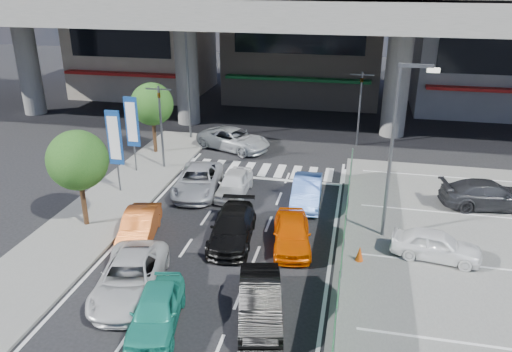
% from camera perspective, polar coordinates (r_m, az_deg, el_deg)
% --- Properties ---
extents(ground, '(120.00, 120.00, 0.00)m').
position_cam_1_polar(ground, '(19.88, -6.52, -12.98)').
color(ground, black).
rests_on(ground, ground).
extents(parking_lot, '(12.00, 28.00, 0.06)m').
position_cam_1_polar(parking_lot, '(21.44, 25.38, -12.30)').
color(parking_lot, '#5F5F5D').
rests_on(parking_lot, ground).
extents(sidewalk_left, '(4.00, 30.00, 0.12)m').
position_cam_1_polar(sidewalk_left, '(25.65, -18.75, -5.28)').
color(sidewalk_left, '#5F5F5D').
rests_on(sidewalk_left, ground).
extents(fence_run, '(0.16, 22.00, 1.80)m').
position_cam_1_polar(fence_run, '(19.41, 9.64, -10.93)').
color(fence_run, '#1D572F').
rests_on(fence_run, ground).
extents(expressway, '(64.00, 14.00, 10.75)m').
position_cam_1_polar(expressway, '(37.78, 3.82, 18.26)').
color(expressway, slate).
rests_on(expressway, ground).
extents(building_west, '(12.00, 10.90, 13.00)m').
position_cam_1_polar(building_west, '(52.15, -12.92, 16.40)').
color(building_west, '#A19782').
rests_on(building_west, ground).
extents(building_center, '(14.00, 10.90, 15.00)m').
position_cam_1_polar(building_center, '(48.72, 5.78, 17.62)').
color(building_center, gray).
rests_on(building_center, ground).
extents(building_east, '(12.00, 10.90, 12.00)m').
position_cam_1_polar(building_east, '(48.71, 25.18, 13.92)').
color(building_east, gray).
rests_on(building_east, ground).
extents(traffic_light_left, '(1.60, 1.24, 5.20)m').
position_cam_1_polar(traffic_light_left, '(30.62, -10.95, 7.77)').
color(traffic_light_left, '#595B60').
rests_on(traffic_light_left, ground).
extents(traffic_light_right, '(1.60, 1.24, 5.20)m').
position_cam_1_polar(traffic_light_right, '(35.10, 11.91, 9.55)').
color(traffic_light_right, '#595B60').
rests_on(traffic_light_right, ground).
extents(street_lamp_right, '(1.65, 0.22, 8.00)m').
position_cam_1_polar(street_lamp_right, '(22.37, 15.78, 4.13)').
color(street_lamp_right, '#595B60').
rests_on(street_lamp_right, ground).
extents(street_lamp_left, '(1.65, 0.22, 8.00)m').
position_cam_1_polar(street_lamp_left, '(35.95, -7.56, 11.49)').
color(street_lamp_left, '#595B60').
rests_on(street_lamp_left, ground).
extents(signboard_near, '(0.80, 0.14, 4.70)m').
position_cam_1_polar(signboard_near, '(27.81, -15.84, 3.96)').
color(signboard_near, '#595B60').
rests_on(signboard_near, ground).
extents(signboard_far, '(0.80, 0.14, 4.70)m').
position_cam_1_polar(signboard_far, '(30.54, -13.98, 5.77)').
color(signboard_far, '#595B60').
rests_on(signboard_far, ground).
extents(tree_near, '(2.80, 2.80, 4.80)m').
position_cam_1_polar(tree_near, '(24.36, -19.71, 1.68)').
color(tree_near, '#382314').
rests_on(tree_near, ground).
extents(tree_far, '(2.80, 2.80, 4.80)m').
position_cam_1_polar(tree_far, '(33.60, -11.80, 8.03)').
color(tree_far, '#382314').
rests_on(tree_far, ground).
extents(sedan_white_mid_left, '(3.25, 5.33, 1.38)m').
position_cam_1_polar(sedan_white_mid_left, '(19.89, -14.22, -11.18)').
color(sedan_white_mid_left, silver).
rests_on(sedan_white_mid_left, ground).
extents(taxi_teal_mid, '(2.30, 4.17, 1.34)m').
position_cam_1_polar(taxi_teal_mid, '(18.07, -11.32, -14.77)').
color(taxi_teal_mid, teal).
rests_on(taxi_teal_mid, ground).
extents(hatch_black_mid_right, '(2.32, 4.40, 1.38)m').
position_cam_1_polar(hatch_black_mid_right, '(18.11, 0.47, -14.09)').
color(hatch_black_mid_right, black).
rests_on(hatch_black_mid_right, ground).
extents(taxi_orange_left, '(2.17, 4.15, 1.30)m').
position_cam_1_polar(taxi_orange_left, '(23.52, -13.18, -5.61)').
color(taxi_orange_left, '#C0521A').
rests_on(taxi_orange_left, ground).
extents(sedan_black_mid, '(2.33, 4.76, 1.33)m').
position_cam_1_polar(sedan_black_mid, '(22.78, -2.71, -5.92)').
color(sedan_black_mid, black).
rests_on(sedan_black_mid, ground).
extents(taxi_orange_right, '(2.27, 4.26, 1.38)m').
position_cam_1_polar(taxi_orange_right, '(22.34, 4.11, -6.49)').
color(taxi_orange_right, '#E15100').
rests_on(taxi_orange_right, ground).
extents(wagon_silver_front_left, '(2.90, 5.22, 1.38)m').
position_cam_1_polar(wagon_silver_front_left, '(27.84, -6.66, -0.52)').
color(wagon_silver_front_left, '#AFB0B7').
rests_on(wagon_silver_front_left, ground).
extents(sedan_white_front_mid, '(1.57, 3.85, 1.31)m').
position_cam_1_polar(sedan_white_front_mid, '(27.38, -2.49, -0.87)').
color(sedan_white_front_mid, silver).
rests_on(sedan_white_front_mid, ground).
extents(kei_truck_front_right, '(1.64, 4.25, 1.38)m').
position_cam_1_polar(kei_truck_front_right, '(26.46, 5.82, -1.75)').
color(kei_truck_front_right, '#5380E0').
rests_on(kei_truck_front_right, ground).
extents(crossing_wagon_silver, '(5.70, 4.13, 1.44)m').
position_cam_1_polar(crossing_wagon_silver, '(34.46, -2.56, 4.22)').
color(crossing_wagon_silver, '#B9BEC2').
rests_on(crossing_wagon_silver, ground).
extents(parked_sedan_white, '(3.92, 2.07, 1.27)m').
position_cam_1_polar(parked_sedan_white, '(22.69, 19.88, -7.40)').
color(parked_sedan_white, white).
rests_on(parked_sedan_white, parking_lot).
extents(parked_sedan_dgrey, '(5.12, 2.73, 1.41)m').
position_cam_1_polar(parked_sedan_dgrey, '(28.42, 25.05, -1.94)').
color(parked_sedan_dgrey, '#28292D').
rests_on(parked_sedan_dgrey, parking_lot).
extents(traffic_cone, '(0.43, 0.43, 0.67)m').
position_cam_1_polar(traffic_cone, '(21.78, 11.75, -8.67)').
color(traffic_cone, '#D2490B').
rests_on(traffic_cone, parking_lot).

